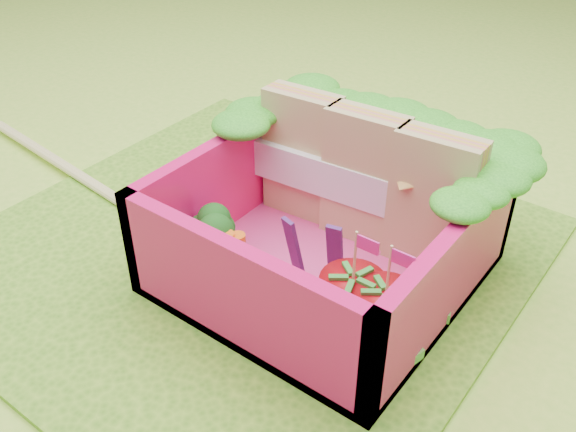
% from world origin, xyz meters
% --- Properties ---
extents(ground, '(14.00, 14.00, 0.00)m').
position_xyz_m(ground, '(0.00, 0.00, 0.00)').
color(ground, '#94D13B').
rests_on(ground, ground).
extents(placemat, '(2.60, 2.60, 0.03)m').
position_xyz_m(placemat, '(0.00, 0.00, 0.01)').
color(placemat, '#559621').
rests_on(placemat, ground).
extents(bento_floor, '(1.30, 1.30, 0.05)m').
position_xyz_m(bento_floor, '(0.43, 0.08, 0.06)').
color(bento_floor, '#E03985').
rests_on(bento_floor, placemat).
extents(bento_box, '(1.30, 1.30, 0.55)m').
position_xyz_m(bento_box, '(0.43, 0.08, 0.31)').
color(bento_box, '#EB1364').
rests_on(bento_box, placemat).
extents(lettuce_ruffle, '(1.43, 0.83, 0.11)m').
position_xyz_m(lettuce_ruffle, '(0.43, 0.56, 0.64)').
color(lettuce_ruffle, '#208317').
rests_on(lettuce_ruffle, bento_box).
extents(sandwich_stack, '(1.25, 0.27, 0.69)m').
position_xyz_m(sandwich_stack, '(0.44, 0.40, 0.42)').
color(sandwich_stack, tan).
rests_on(sandwich_stack, bento_floor).
extents(broccoli, '(0.34, 0.34, 0.25)m').
position_xyz_m(broccoli, '(-0.03, -0.19, 0.26)').
color(broccoli, '#668F45').
rests_on(broccoli, bento_floor).
extents(carrot_sticks, '(0.10, 0.11, 0.26)m').
position_xyz_m(carrot_sticks, '(0.14, -0.24, 0.21)').
color(carrot_sticks, orange).
rests_on(carrot_sticks, bento_floor).
extents(purple_wedges, '(0.24, 0.12, 0.38)m').
position_xyz_m(purple_wedges, '(0.48, -0.07, 0.27)').
color(purple_wedges, '#3D1856').
rests_on(purple_wedges, bento_floor).
extents(strawberry_left, '(0.28, 0.28, 0.52)m').
position_xyz_m(strawberry_left, '(0.77, -0.21, 0.23)').
color(strawberry_left, '#B80B23').
rests_on(strawberry_left, bento_floor).
extents(strawberry_right, '(0.28, 0.28, 0.52)m').
position_xyz_m(strawberry_right, '(0.92, -0.21, 0.23)').
color(strawberry_right, '#B80B23').
rests_on(strawberry_right, bento_floor).
extents(snap_peas, '(0.62, 0.55, 0.05)m').
position_xyz_m(snap_peas, '(0.83, -0.13, 0.11)').
color(snap_peas, green).
rests_on(snap_peas, bento_floor).
extents(chopsticks, '(2.38, 0.29, 0.05)m').
position_xyz_m(chopsticks, '(-1.08, -0.09, 0.05)').
color(chopsticks, '#E5D07D').
rests_on(chopsticks, placemat).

